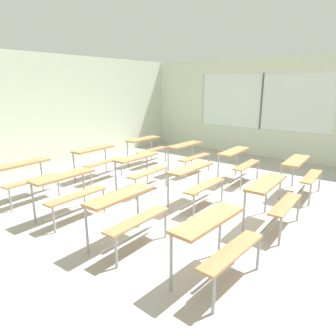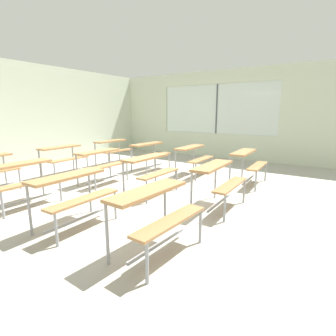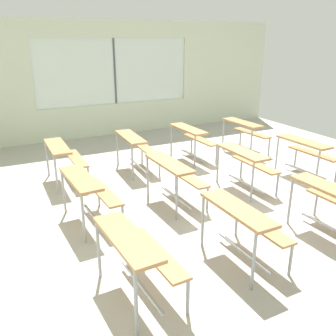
{
  "view_description": "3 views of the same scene",
  "coord_description": "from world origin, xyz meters",
  "px_view_note": "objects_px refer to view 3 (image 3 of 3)",
  "views": [
    {
      "loc": [
        -4.37,
        -3.13,
        2.22
      ],
      "look_at": [
        0.2,
        0.43,
        0.63
      ],
      "focal_mm": 32.64,
      "sensor_mm": 36.0,
      "label": 1
    },
    {
      "loc": [
        -3.8,
        -3.3,
        1.6
      ],
      "look_at": [
        0.95,
        -0.13,
        0.38
      ],
      "focal_mm": 28.0,
      "sensor_mm": 36.0,
      "label": 2
    },
    {
      "loc": [
        -4.58,
        3.7,
        2.59
      ],
      "look_at": [
        0.47,
        1.17,
        0.54
      ],
      "focal_mm": 38.79,
      "sensor_mm": 36.0,
      "label": 3
    }
  ],
  "objects_px": {
    "desk_bench_r1c0": "(334,198)",
    "desk_bench_r3c0": "(137,249)",
    "desk_bench_r1c1": "(246,159)",
    "desk_bench_r3c2": "(64,154)",
    "desk_bench_r1c2": "(192,135)",
    "desk_bench_r0c2": "(245,129)",
    "desk_bench_r0c1": "(307,149)",
    "desk_bench_r2c0": "(244,219)",
    "desk_bench_r2c1": "(175,171)",
    "desk_bench_r2c2": "(136,144)",
    "desk_bench_r3c1": "(89,187)"
  },
  "relations": [
    {
      "from": "desk_bench_r2c1",
      "to": "desk_bench_r3c2",
      "type": "height_order",
      "value": "same"
    },
    {
      "from": "desk_bench_r1c0",
      "to": "desk_bench_r2c0",
      "type": "height_order",
      "value": "same"
    },
    {
      "from": "desk_bench_r1c0",
      "to": "desk_bench_r1c1",
      "type": "relative_size",
      "value": 1.01
    },
    {
      "from": "desk_bench_r0c1",
      "to": "desk_bench_r3c2",
      "type": "height_order",
      "value": "same"
    },
    {
      "from": "desk_bench_r2c1",
      "to": "desk_bench_r3c0",
      "type": "distance_m",
      "value": 2.27
    },
    {
      "from": "desk_bench_r1c0",
      "to": "desk_bench_r1c2",
      "type": "height_order",
      "value": "same"
    },
    {
      "from": "desk_bench_r0c2",
      "to": "desk_bench_r2c1",
      "type": "bearing_deg",
      "value": 119.66
    },
    {
      "from": "desk_bench_r2c2",
      "to": "desk_bench_r1c1",
      "type": "bearing_deg",
      "value": -139.66
    },
    {
      "from": "desk_bench_r2c1",
      "to": "desk_bench_r3c0",
      "type": "xyz_separation_m",
      "value": [
        -1.81,
        1.38,
        0.0
      ]
    },
    {
      "from": "desk_bench_r3c0",
      "to": "desk_bench_r3c1",
      "type": "distance_m",
      "value": 1.79
    },
    {
      "from": "desk_bench_r1c1",
      "to": "desk_bench_r1c2",
      "type": "relative_size",
      "value": 0.98
    },
    {
      "from": "desk_bench_r1c1",
      "to": "desk_bench_r3c2",
      "type": "distance_m",
      "value": 3.3
    },
    {
      "from": "desk_bench_r2c2",
      "to": "desk_bench_r3c2",
      "type": "height_order",
      "value": "same"
    },
    {
      "from": "desk_bench_r2c2",
      "to": "desk_bench_r3c1",
      "type": "xyz_separation_m",
      "value": [
        -1.76,
        1.43,
        0.0
      ]
    },
    {
      "from": "desk_bench_r2c0",
      "to": "desk_bench_r3c1",
      "type": "distance_m",
      "value": 2.25
    },
    {
      "from": "desk_bench_r1c0",
      "to": "desk_bench_r1c1",
      "type": "bearing_deg",
      "value": 0.39
    },
    {
      "from": "desk_bench_r2c0",
      "to": "desk_bench_r3c2",
      "type": "xyz_separation_m",
      "value": [
        3.51,
        1.38,
        0.0
      ]
    },
    {
      "from": "desk_bench_r0c1",
      "to": "desk_bench_r0c2",
      "type": "relative_size",
      "value": 0.99
    },
    {
      "from": "desk_bench_r2c2",
      "to": "desk_bench_r0c2",
      "type": "bearing_deg",
      "value": -86.86
    },
    {
      "from": "desk_bench_r1c0",
      "to": "desk_bench_r2c1",
      "type": "bearing_deg",
      "value": 37.18
    },
    {
      "from": "desk_bench_r0c2",
      "to": "desk_bench_r1c1",
      "type": "xyz_separation_m",
      "value": [
        -1.79,
        1.38,
        0.0
      ]
    },
    {
      "from": "desk_bench_r3c0",
      "to": "desk_bench_r2c0",
      "type": "bearing_deg",
      "value": -91.76
    },
    {
      "from": "desk_bench_r2c2",
      "to": "desk_bench_r0c1",
      "type": "bearing_deg",
      "value": -119.67
    },
    {
      "from": "desk_bench_r0c2",
      "to": "desk_bench_r2c2",
      "type": "relative_size",
      "value": 1.0
    },
    {
      "from": "desk_bench_r0c1",
      "to": "desk_bench_r3c1",
      "type": "xyz_separation_m",
      "value": [
        0.02,
        4.23,
        0.0
      ]
    },
    {
      "from": "desk_bench_r2c1",
      "to": "desk_bench_r2c2",
      "type": "relative_size",
      "value": 0.99
    },
    {
      "from": "desk_bench_r3c2",
      "to": "desk_bench_r0c2",
      "type": "bearing_deg",
      "value": -88.98
    },
    {
      "from": "desk_bench_r0c1",
      "to": "desk_bench_r1c0",
      "type": "relative_size",
      "value": 1.01
    },
    {
      "from": "desk_bench_r1c2",
      "to": "desk_bench_r2c1",
      "type": "distance_m",
      "value": 2.28
    },
    {
      "from": "desk_bench_r2c2",
      "to": "desk_bench_r3c1",
      "type": "distance_m",
      "value": 2.27
    },
    {
      "from": "desk_bench_r2c1",
      "to": "desk_bench_r3c2",
      "type": "distance_m",
      "value": 2.22
    },
    {
      "from": "desk_bench_r2c0",
      "to": "desk_bench_r2c2",
      "type": "height_order",
      "value": "same"
    },
    {
      "from": "desk_bench_r1c0",
      "to": "desk_bench_r3c0",
      "type": "xyz_separation_m",
      "value": [
        0.03,
        2.81,
        0.0
      ]
    },
    {
      "from": "desk_bench_r1c1",
      "to": "desk_bench_r3c0",
      "type": "height_order",
      "value": "same"
    },
    {
      "from": "desk_bench_r0c1",
      "to": "desk_bench_r2c2",
      "type": "xyz_separation_m",
      "value": [
        1.78,
        2.8,
        0.0
      ]
    },
    {
      "from": "desk_bench_r2c1",
      "to": "desk_bench_r2c0",
      "type": "bearing_deg",
      "value": 177.99
    },
    {
      "from": "desk_bench_r0c1",
      "to": "desk_bench_r3c2",
      "type": "bearing_deg",
      "value": 65.47
    },
    {
      "from": "desk_bench_r0c1",
      "to": "desk_bench_r0c2",
      "type": "distance_m",
      "value": 1.8
    },
    {
      "from": "desk_bench_r0c1",
      "to": "desk_bench_r1c2",
      "type": "relative_size",
      "value": 1.0
    },
    {
      "from": "desk_bench_r1c1",
      "to": "desk_bench_r0c1",
      "type": "bearing_deg",
      "value": -90.06
    },
    {
      "from": "desk_bench_r1c1",
      "to": "desk_bench_r1c2",
      "type": "height_order",
      "value": "same"
    },
    {
      "from": "desk_bench_r2c2",
      "to": "desk_bench_r2c0",
      "type": "bearing_deg",
      "value": -177.97
    },
    {
      "from": "desk_bench_r1c1",
      "to": "desk_bench_r3c2",
      "type": "height_order",
      "value": "same"
    },
    {
      "from": "desk_bench_r0c1",
      "to": "desk_bench_r1c2",
      "type": "bearing_deg",
      "value": 36.41
    },
    {
      "from": "desk_bench_r2c0",
      "to": "desk_bench_r1c1",
      "type": "bearing_deg",
      "value": -39.43
    },
    {
      "from": "desk_bench_r1c0",
      "to": "desk_bench_r1c2",
      "type": "relative_size",
      "value": 0.99
    },
    {
      "from": "desk_bench_r1c2",
      "to": "desk_bench_r3c2",
      "type": "height_order",
      "value": "same"
    },
    {
      "from": "desk_bench_r1c0",
      "to": "desk_bench_r2c0",
      "type": "distance_m",
      "value": 1.45
    },
    {
      "from": "desk_bench_r3c2",
      "to": "desk_bench_r1c2",
      "type": "bearing_deg",
      "value": -87.75
    },
    {
      "from": "desk_bench_r3c0",
      "to": "desk_bench_r3c1",
      "type": "relative_size",
      "value": 1.0
    }
  ]
}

